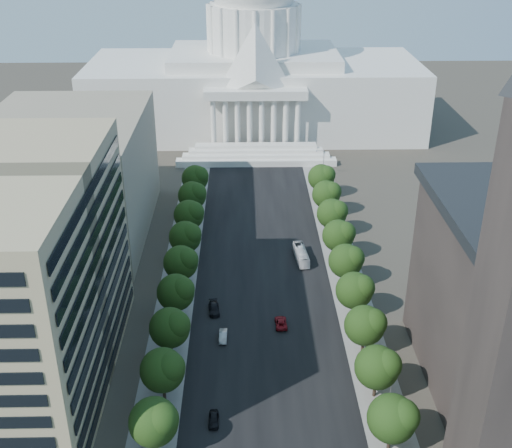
{
  "coord_description": "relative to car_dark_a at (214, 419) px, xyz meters",
  "views": [
    {
      "loc": [
        -4.09,
        -49.27,
        75.79
      ],
      "look_at": [
        -1.55,
        74.31,
        14.23
      ],
      "focal_mm": 45.0,
      "sensor_mm": 36.0,
      "label": 1
    }
  ],
  "objects": [
    {
      "name": "sidewalk_left",
      "position": [
        -9.63,
        59.86,
        -0.7
      ],
      "size": [
        8.0,
        260.0,
        0.02
      ],
      "primitive_type": "cube",
      "color": "gray",
      "rests_on": "ground"
    },
    {
      "name": "car_silver",
      "position": [
        0.97,
        22.45,
        0.02
      ],
      "size": [
        1.58,
        4.4,
        1.44
      ],
      "primitive_type": "imported",
      "rotation": [
        0.0,
        0.0,
        -0.01
      ],
      "color": "#9FA2A6",
      "rests_on": "ground"
    },
    {
      "name": "tree_r_i",
      "position": [
        27.71,
        77.67,
        5.75
      ],
      "size": [
        7.79,
        7.6,
        9.97
      ],
      "color": "#33261C",
      "rests_on": "ground"
    },
    {
      "name": "city_bus",
      "position": [
        18.74,
        53.32,
        0.72
      ],
      "size": [
        3.38,
        10.37,
        2.84
      ],
      "primitive_type": "imported",
      "rotation": [
        0.0,
        0.0,
        0.1
      ],
      "color": "silver",
      "rests_on": "ground"
    },
    {
      "name": "capitol",
      "position": [
        9.37,
        154.75,
        19.31
      ],
      "size": [
        120.0,
        56.0,
        73.0
      ],
      "color": "white",
      "rests_on": "ground"
    },
    {
      "name": "tree_l_d",
      "position": [
        -8.29,
        17.67,
        5.75
      ],
      "size": [
        7.79,
        7.6,
        9.97
      ],
      "color": "#33261C",
      "rests_on": "ground"
    },
    {
      "name": "tree_l_e",
      "position": [
        -8.29,
        29.67,
        5.75
      ],
      "size": [
        7.79,
        7.6,
        9.97
      ],
      "color": "#33261C",
      "rests_on": "ground"
    },
    {
      "name": "streetlight_d",
      "position": [
        29.28,
        54.86,
        5.12
      ],
      "size": [
        2.61,
        0.44,
        9.0
      ],
      "color": "gray",
      "rests_on": "ground"
    },
    {
      "name": "streetlight_f",
      "position": [
        29.28,
        104.86,
        5.12
      ],
      "size": [
        2.61,
        0.44,
        9.0
      ],
      "color": "gray",
      "rests_on": "ground"
    },
    {
      "name": "tree_l_c",
      "position": [
        -8.29,
        5.67,
        5.75
      ],
      "size": [
        7.79,
        7.6,
        9.97
      ],
      "color": "#33261C",
      "rests_on": "ground"
    },
    {
      "name": "tree_r_j",
      "position": [
        27.71,
        89.67,
        5.75
      ],
      "size": [
        7.79,
        7.6,
        9.97
      ],
      "color": "#33261C",
      "rests_on": "ground"
    },
    {
      "name": "tree_r_b",
      "position": [
        27.71,
        -6.33,
        5.75
      ],
      "size": [
        7.79,
        7.6,
        9.97
      ],
      "color": "#33261C",
      "rests_on": "ground"
    },
    {
      "name": "tree_l_f",
      "position": [
        -8.29,
        41.67,
        5.75
      ],
      "size": [
        7.79,
        7.6,
        9.97
      ],
      "color": "#33261C",
      "rests_on": "ground"
    },
    {
      "name": "car_dark_a",
      "position": [
        0.0,
        0.0,
        0.0
      ],
      "size": [
        1.69,
        4.14,
        1.41
      ],
      "primitive_type": "imported",
      "rotation": [
        0.0,
        0.0,
        0.01
      ],
      "color": "black",
      "rests_on": "ground"
    },
    {
      "name": "office_block_left_far",
      "position": [
        -38.63,
        69.86,
        14.3
      ],
      "size": [
        38.0,
        52.0,
        30.0
      ],
      "primitive_type": "cube",
      "color": "gray",
      "rests_on": "ground"
    },
    {
      "name": "car_dark_b",
      "position": [
        -1.16,
        31.95,
        0.07
      ],
      "size": [
        2.71,
        5.51,
        1.54
      ],
      "primitive_type": "imported",
      "rotation": [
        0.0,
        0.0,
        0.11
      ],
      "color": "black",
      "rests_on": "ground"
    },
    {
      "name": "tree_l_b",
      "position": [
        -8.29,
        -6.33,
        5.75
      ],
      "size": [
        7.79,
        7.6,
        9.97
      ],
      "color": "#33261C",
      "rests_on": "ground"
    },
    {
      "name": "streetlight_e",
      "position": [
        29.28,
        79.86,
        5.12
      ],
      "size": [
        2.61,
        0.44,
        9.0
      ],
      "color": "gray",
      "rests_on": "ground"
    },
    {
      "name": "tree_l_h",
      "position": [
        -8.29,
        65.67,
        5.75
      ],
      "size": [
        7.79,
        7.6,
        9.97
      ],
      "color": "#33261C",
      "rests_on": "ground"
    },
    {
      "name": "tree_l_i",
      "position": [
        -8.29,
        77.67,
        5.75
      ],
      "size": [
        7.79,
        7.6,
        9.97
      ],
      "color": "#33261C",
      "rests_on": "ground"
    },
    {
      "name": "tree_l_j",
      "position": [
        -8.29,
        89.67,
        5.75
      ],
      "size": [
        7.79,
        7.6,
        9.97
      ],
      "color": "#33261C",
      "rests_on": "ground"
    },
    {
      "name": "tree_r_e",
      "position": [
        27.71,
        29.67,
        5.75
      ],
      "size": [
        7.79,
        7.6,
        9.97
      ],
      "color": "#33261C",
      "rests_on": "ground"
    },
    {
      "name": "streetlight_c",
      "position": [
        29.28,
        29.86,
        5.12
      ],
      "size": [
        2.61,
        0.44,
        9.0
      ],
      "color": "gray",
      "rests_on": "ground"
    },
    {
      "name": "sidewalk_right",
      "position": [
        28.37,
        59.86,
        -0.7
      ],
      "size": [
        8.0,
        260.0,
        0.02
      ],
      "primitive_type": "cube",
      "color": "gray",
      "rests_on": "ground"
    },
    {
      "name": "tree_r_g",
      "position": [
        27.71,
        53.67,
        5.75
      ],
      "size": [
        7.79,
        7.6,
        9.97
      ],
      "color": "#33261C",
      "rests_on": "ground"
    },
    {
      "name": "tree_l_g",
      "position": [
        -8.29,
        53.67,
        5.75
      ],
      "size": [
        7.79,
        7.6,
        9.97
      ],
      "color": "#33261C",
      "rests_on": "ground"
    },
    {
      "name": "tree_r_h",
      "position": [
        27.71,
        65.67,
        5.75
      ],
      "size": [
        7.79,
        7.6,
        9.97
      ],
      "color": "#33261C",
      "rests_on": "ground"
    },
    {
      "name": "streetlight_b",
      "position": [
        29.28,
        4.86,
        5.12
      ],
      "size": [
        2.61,
        0.44,
        9.0
      ],
      "color": "gray",
      "rests_on": "ground"
    },
    {
      "name": "tree_r_c",
      "position": [
        27.71,
        5.67,
        5.75
      ],
      "size": [
        7.79,
        7.6,
        9.97
      ],
      "color": "#33261C",
      "rests_on": "ground"
    },
    {
      "name": "tree_r_f",
      "position": [
        27.71,
        41.67,
        5.75
      ],
      "size": [
        7.79,
        7.6,
        9.97
      ],
      "color": "#33261C",
      "rests_on": "ground"
    },
    {
      "name": "tree_r_d",
      "position": [
        27.71,
        17.67,
        5.75
      ],
      "size": [
        7.79,
        7.6,
        9.97
      ],
      "color": "#33261C",
      "rests_on": "ground"
    },
    {
      "name": "road_asphalt",
      "position": [
        9.37,
        59.86,
        -0.7
      ],
      "size": [
        30.0,
        260.0,
        0.01
      ],
      "primitive_type": "cube",
      "color": "black",
      "rests_on": "ground"
    },
    {
      "name": "car_red",
      "position": [
        12.47,
        26.78,
        -0.01
      ],
      "size": [
        2.44,
        5.04,
        1.38
      ],
      "primitive_type": "imported",
      "rotation": [
        0.0,
        0.0,
        3.17
      ],
      "color": "maroon",
      "rests_on": "ground"
    }
  ]
}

